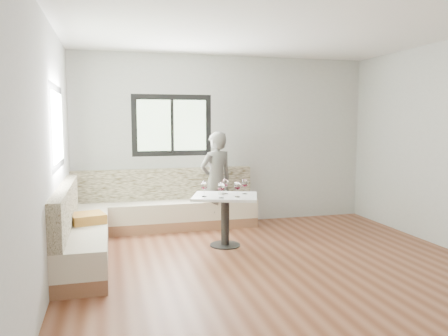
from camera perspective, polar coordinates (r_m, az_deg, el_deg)
The scene contains 10 objects.
room at distance 5.05m, azimuth 6.44°, elevation 2.58°, with size 5.01×5.01×2.81m.
banquette at distance 6.41m, azimuth -11.71°, elevation -6.50°, with size 2.90×2.80×0.95m.
table at distance 6.02m, azimuth 0.15°, elevation -5.23°, with size 1.04×0.92×0.71m.
person at distance 6.98m, azimuth -1.02°, elevation -1.62°, with size 0.57×0.37×1.55m, color #585650.
olive_ramekin at distance 6.04m, azimuth -0.41°, elevation -3.31°, with size 0.09×0.09×0.04m.
wine_glass_a at distance 5.85m, azimuth -2.62°, elevation -2.34°, with size 0.09×0.09×0.21m.
wine_glass_b at distance 5.75m, azimuth -0.35°, elevation -2.49°, with size 0.09×0.09×0.21m.
wine_glass_c at distance 5.83m, azimuth 1.77°, elevation -2.37°, with size 0.09×0.09×0.21m.
wine_glass_d at distance 6.08m, azimuth 0.16°, elevation -2.01°, with size 0.09×0.09×0.21m.
wine_glass_e at distance 6.07m, azimuth 2.73°, elevation -2.03°, with size 0.09×0.09×0.21m.
Camera 1 is at (-1.91, -4.61, 1.73)m, focal length 35.00 mm.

